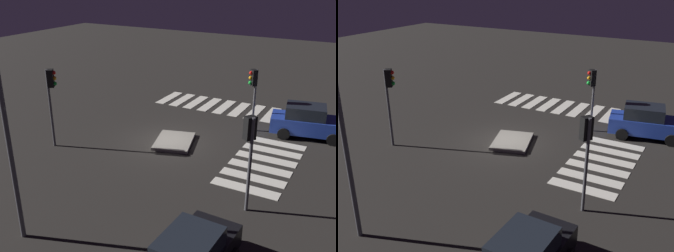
% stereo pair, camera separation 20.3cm
% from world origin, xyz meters
% --- Properties ---
extents(ground_plane, '(80.00, 80.00, 0.00)m').
position_xyz_m(ground_plane, '(0.00, 0.00, 0.00)').
color(ground_plane, black).
extents(traffic_island, '(3.20, 2.73, 0.18)m').
position_xyz_m(traffic_island, '(0.06, -0.37, 0.09)').
color(traffic_island, gray).
rests_on(traffic_island, ground).
extents(car_blue, '(2.68, 4.66, 1.94)m').
position_xyz_m(car_blue, '(4.79, -6.90, 0.95)').
color(car_blue, '#1E389E').
rests_on(car_blue, ground).
extents(traffic_light_west, '(0.54, 0.53, 4.44)m').
position_xyz_m(traffic_light_west, '(-3.53, 5.30, 3.36)').
color(traffic_light_west, '#47474C').
rests_on(traffic_light_west, ground).
extents(traffic_light_east, '(0.53, 0.54, 3.90)m').
position_xyz_m(traffic_light_east, '(3.98, -3.63, 2.96)').
color(traffic_light_east, '#47474C').
rests_on(traffic_light_east, ground).
extents(traffic_light_south, '(0.54, 0.53, 4.14)m').
position_xyz_m(traffic_light_south, '(-4.45, -6.15, 3.14)').
color(traffic_light_south, '#47474C').
rests_on(traffic_light_south, ground).
extents(street_lamp, '(0.56, 0.56, 8.13)m').
position_xyz_m(street_lamp, '(-10.30, 0.53, 5.50)').
color(street_lamp, '#47474C').
rests_on(street_lamp, ground).
extents(crosswalk_near, '(6.45, 3.20, 0.02)m').
position_xyz_m(crosswalk_near, '(-0.00, -5.66, 0.01)').
color(crosswalk_near, silver).
rests_on(crosswalk_near, ground).
extents(crosswalk_side, '(3.20, 8.75, 0.02)m').
position_xyz_m(crosswalk_side, '(7.47, 0.00, 0.01)').
color(crosswalk_side, silver).
rests_on(crosswalk_side, ground).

